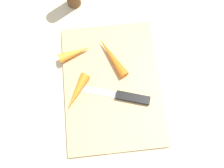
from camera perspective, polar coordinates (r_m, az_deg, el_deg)
The scene contains 6 objects.
ground_plane at distance 0.66m, azimuth 0.00°, elevation -0.30°, with size 1.40×1.40×0.00m, color #C6B793.
cutting_board at distance 0.66m, azimuth 0.00°, elevation -0.15°, with size 0.36×0.26×0.01m, color tan.
knife at distance 0.64m, azimuth 3.82°, elevation -3.10°, with size 0.08×0.20×0.01m.
carrot_longest at distance 0.66m, azimuth 0.01°, elevation 6.50°, with size 0.03×0.03×0.13m, color orange.
carrot_medium at distance 0.64m, azimuth -8.35°, elevation -1.85°, with size 0.03×0.03×0.10m, color orange.
carrot_shortest at distance 0.68m, azimuth -8.72°, elevation 7.34°, with size 0.03×0.03×0.09m, color orange.
Camera 1 is at (0.19, -0.02, 0.64)m, focal length 38.40 mm.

